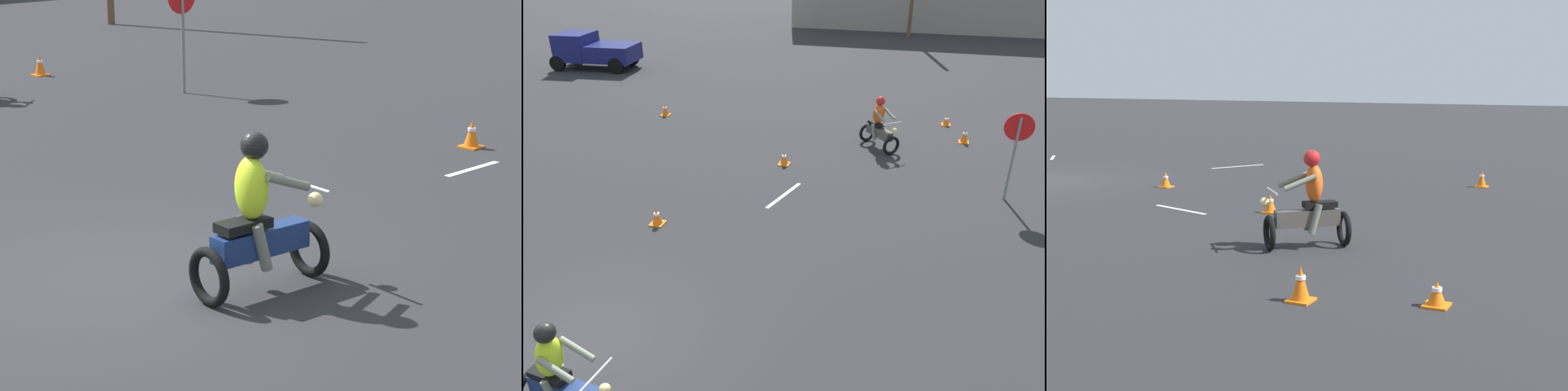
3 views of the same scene
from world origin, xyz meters
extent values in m
torus|color=black|center=(4.24, 9.75, 0.30)|extent=(0.52, 0.47, 0.60)
torus|color=black|center=(3.38, 10.73, 0.30)|extent=(0.52, 0.47, 0.60)
cube|color=#4C4742|center=(3.81, 10.24, 0.52)|extent=(0.91, 0.98, 0.28)
cube|color=black|center=(3.66, 10.41, 0.74)|extent=(0.56, 0.59, 0.10)
cylinder|color=silver|center=(4.20, 9.79, 1.00)|extent=(0.55, 0.49, 0.04)
sphere|color=#F2E08C|center=(4.29, 9.69, 0.82)|extent=(0.23, 0.23, 0.16)
ellipsoid|color=#EA5919|center=(3.73, 10.33, 1.10)|extent=(0.49, 0.47, 0.64)
cylinder|color=slate|center=(3.78, 9.97, 1.15)|extent=(0.43, 0.47, 0.27)
cylinder|color=slate|center=(4.08, 10.24, 1.15)|extent=(0.43, 0.47, 0.27)
cylinder|color=slate|center=(3.64, 10.22, 0.52)|extent=(0.25, 0.26, 0.51)
cylinder|color=slate|center=(3.85, 10.41, 0.52)|extent=(0.25, 0.26, 0.51)
sphere|color=red|center=(3.76, 10.30, 1.52)|extent=(0.40, 0.40, 0.28)
cube|color=orange|center=(-0.73, 3.99, 0.01)|extent=(0.32, 0.32, 0.03)
cone|color=orange|center=(-0.73, 3.99, 0.21)|extent=(0.24, 0.24, 0.37)
cylinder|color=white|center=(-0.73, 3.99, 0.27)|extent=(0.13, 0.13, 0.05)
cube|color=orange|center=(5.93, 13.06, 0.01)|extent=(0.32, 0.32, 0.03)
cone|color=orange|center=(5.93, 13.06, 0.18)|extent=(0.24, 0.24, 0.30)
cylinder|color=white|center=(5.93, 13.06, 0.23)|extent=(0.13, 0.13, 0.05)
cube|color=orange|center=(-4.29, 11.41, 0.01)|extent=(0.32, 0.32, 0.03)
cone|color=orange|center=(-4.29, 11.41, 0.23)|extent=(0.24, 0.24, 0.41)
cylinder|color=white|center=(-4.29, 11.41, 0.30)|extent=(0.13, 0.13, 0.05)
cube|color=orange|center=(1.25, 8.15, 0.01)|extent=(0.32, 0.32, 0.03)
cone|color=orange|center=(1.25, 8.15, 0.21)|extent=(0.24, 0.24, 0.37)
cylinder|color=white|center=(1.25, 8.15, 0.27)|extent=(0.13, 0.13, 0.05)
cube|color=orange|center=(6.48, 11.42, 0.01)|extent=(0.32, 0.32, 0.03)
cone|color=orange|center=(6.48, 11.42, 0.25)|extent=(0.24, 0.24, 0.44)
cylinder|color=white|center=(6.48, 11.42, 0.32)|extent=(0.13, 0.13, 0.05)
cube|color=silver|center=(1.77, 6.21, 0.00)|extent=(0.55, 1.61, 0.01)
cube|color=silver|center=(-5.33, 3.42, 0.00)|extent=(1.66, 1.04, 0.01)
cube|color=silver|center=(-4.70, -3.85, 0.00)|extent=(1.10, 0.97, 0.01)
camera|label=1|loc=(-6.20, -7.93, 3.81)|focal=70.00mm
camera|label=2|loc=(4.89, -5.23, 6.12)|focal=35.00mm
camera|label=3|loc=(14.55, 15.37, 2.86)|focal=50.00mm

